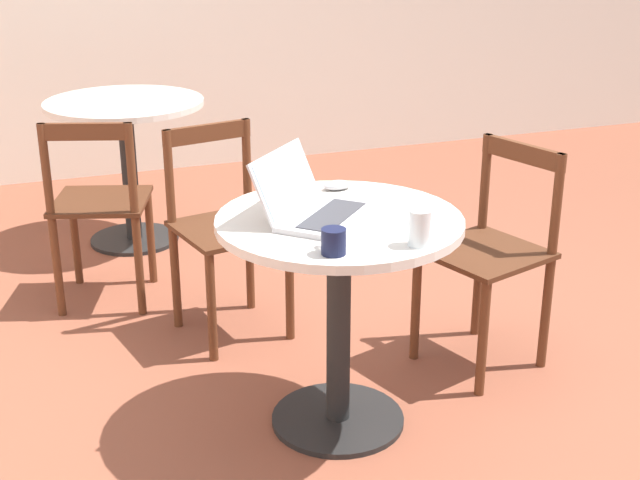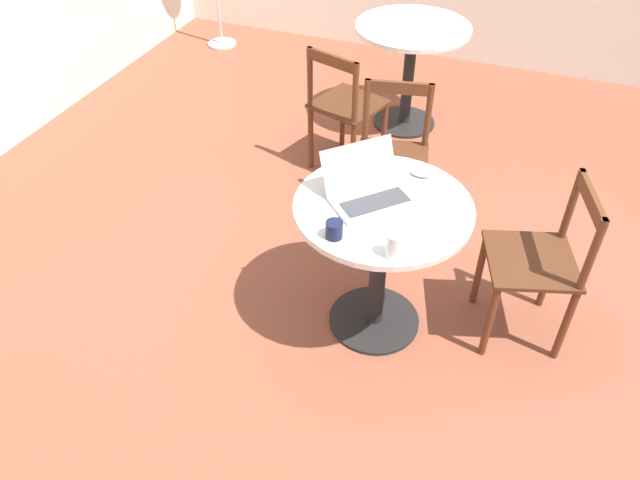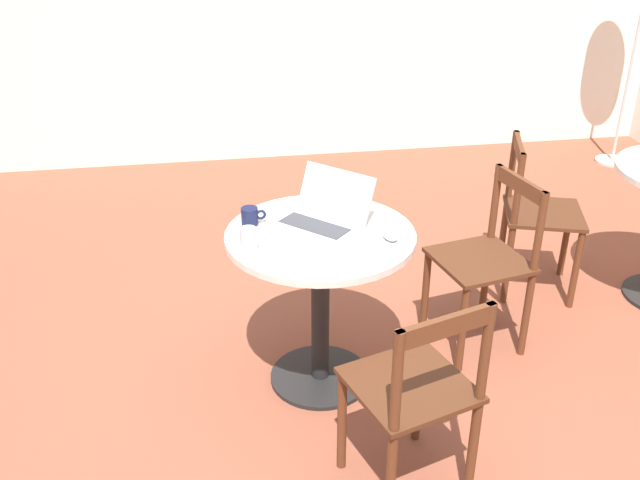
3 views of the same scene
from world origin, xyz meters
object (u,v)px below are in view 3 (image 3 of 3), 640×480
laptop (323,215)px  mug (250,216)px  chair_mid_left (536,216)px  chair_near_front (415,395)px  cafe_table_near (320,272)px  mouse (390,235)px  drinking_glass (248,241)px  chair_near_right (487,262)px

laptop → mug: size_ratio=4.24×
chair_mid_left → laptop: 1.40m
chair_near_front → chair_mid_left: (1.05, 1.32, 0.00)m
cafe_table_near → chair_mid_left: bearing=25.8°
chair_near_front → mug: chair_near_front is taller
cafe_table_near → chair_near_front: size_ratio=0.93×
cafe_table_near → mug: (-0.28, 0.13, 0.22)m
chair_mid_left → mouse: 1.27m
chair_mid_left → laptop: bearing=-156.7°
cafe_table_near → drinking_glass: 0.41m
chair_mid_left → cafe_table_near: bearing=-154.2°
cafe_table_near → chair_near_front: chair_near_front is taller
mouse → mug: (-0.55, 0.22, 0.02)m
chair_near_right → mug: chair_near_right is taller
drinking_glass → mug: bearing=84.1°
chair_near_right → laptop: (-0.80, -0.09, 0.35)m
chair_near_front → chair_mid_left: size_ratio=1.00×
chair_mid_left → mouse: (-1.00, -0.71, 0.32)m
laptop → drinking_glass: 0.39m
cafe_table_near → mouse: size_ratio=7.94×
chair_near_right → laptop: laptop is taller
laptop → mouse: bearing=-35.8°
chair_near_front → drinking_glass: 0.86m
chair_near_front → mouse: (0.05, 0.61, 0.32)m
chair_mid_left → laptop: size_ratio=1.89×
laptop → mug: (-0.30, 0.05, -0.01)m
chair_near_front → drinking_glass: (-0.53, 0.57, 0.36)m
chair_mid_left → chair_near_right: bearing=-135.3°
cafe_table_near → mug: size_ratio=7.47×
chair_near_right → chair_near_front: 1.06m
drinking_glass → laptop: bearing=32.4°
chair_near_front → chair_near_right: bearing=55.5°
chair_near_front → mouse: 0.69m
laptop → drinking_glass: bearing=-147.6°
chair_near_front → cafe_table_near: bearing=107.5°
mouse → drinking_glass: drinking_glass is taller
chair_near_right → chair_mid_left: 0.63m
laptop → mug: 0.31m
cafe_table_near → mouse: (0.27, -0.10, 0.20)m
chair_mid_left → mug: size_ratio=8.02×
chair_near_right → cafe_table_near: bearing=-168.2°
mug → chair_mid_left: bearing=17.5°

